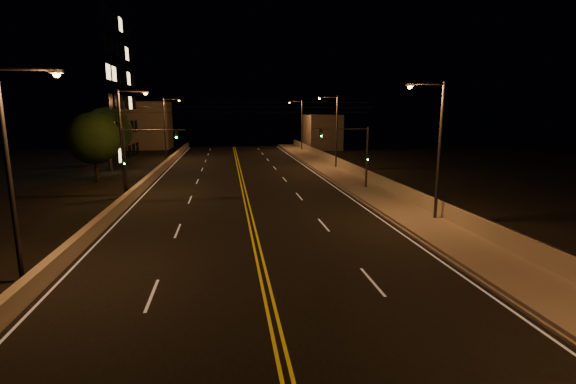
{
  "coord_description": "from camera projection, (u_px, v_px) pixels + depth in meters",
  "views": [
    {
      "loc": [
        -1.44,
        -5.36,
        7.11
      ],
      "look_at": [
        2.0,
        18.0,
        2.5
      ],
      "focal_mm": 26.0,
      "sensor_mm": 36.0,
      "label": 1
    }
  ],
  "objects": [
    {
      "name": "road",
      "position": [
        252.0,
        226.0,
        26.19
      ],
      "size": [
        18.0,
        120.0,
        0.02
      ],
      "primitive_type": "cube",
      "color": "black",
      "rests_on": "ground"
    },
    {
      "name": "sidewalk",
      "position": [
        414.0,
        217.0,
        27.71
      ],
      "size": [
        3.6,
        120.0,
        0.3
      ],
      "primitive_type": "cube",
      "color": "gray",
      "rests_on": "ground"
    },
    {
      "name": "curb",
      "position": [
        387.0,
        219.0,
        27.46
      ],
      "size": [
        0.14,
        120.0,
        0.15
      ],
      "primitive_type": "cube",
      "color": "gray",
      "rests_on": "ground"
    },
    {
      "name": "parapet_wall",
      "position": [
        438.0,
        207.0,
        27.82
      ],
      "size": [
        0.3,
        120.0,
        1.0
      ],
      "primitive_type": "cube",
      "color": "#A79D8B",
      "rests_on": "sidewalk"
    },
    {
      "name": "jersey_barrier",
      "position": [
        99.0,
        225.0,
        24.81
      ],
      "size": [
        0.45,
        120.0,
        0.87
      ],
      "primitive_type": "cube",
      "color": "#A79D8B",
      "rests_on": "ground"
    },
    {
      "name": "distant_building_right",
      "position": [
        321.0,
        132.0,
        79.41
      ],
      "size": [
        6.0,
        10.0,
        6.36
      ],
      "primitive_type": "cube",
      "color": "slate",
      "rests_on": "ground"
    },
    {
      "name": "distant_building_left",
      "position": [
        148.0,
        125.0,
        78.89
      ],
      "size": [
        8.0,
        8.0,
        8.79
      ],
      "primitive_type": "cube",
      "color": "slate",
      "rests_on": "ground"
    },
    {
      "name": "parapet_rail",
      "position": [
        439.0,
        199.0,
        27.72
      ],
      "size": [
        0.06,
        120.0,
        0.06
      ],
      "primitive_type": "cylinder",
      "rotation": [
        1.57,
        0.0,
        0.0
      ],
      "color": "black",
      "rests_on": "parapet_wall"
    },
    {
      "name": "lane_markings",
      "position": [
        252.0,
        226.0,
        26.12
      ],
      "size": [
        17.32,
        116.0,
        0.0
      ],
      "color": "silver",
      "rests_on": "road"
    },
    {
      "name": "streetlight_1",
      "position": [
        436.0,
        143.0,
        26.03
      ],
      "size": [
        2.55,
        0.28,
        8.85
      ],
      "color": "#2D2D33",
      "rests_on": "ground"
    },
    {
      "name": "streetlight_2",
      "position": [
        334.0,
        127.0,
        50.28
      ],
      "size": [
        2.55,
        0.28,
        8.85
      ],
      "color": "#2D2D33",
      "rests_on": "ground"
    },
    {
      "name": "streetlight_3",
      "position": [
        300.0,
        122.0,
        73.28
      ],
      "size": [
        2.55,
        0.28,
        8.85
      ],
      "color": "#2D2D33",
      "rests_on": "ground"
    },
    {
      "name": "streetlight_4",
      "position": [
        15.0,
        161.0,
        16.79
      ],
      "size": [
        2.55,
        0.28,
        8.85
      ],
      "color": "#2D2D33",
      "rests_on": "ground"
    },
    {
      "name": "streetlight_5",
      "position": [
        125.0,
        135.0,
        35.03
      ],
      "size": [
        2.55,
        0.28,
        8.85
      ],
      "color": "#2D2D33",
      "rests_on": "ground"
    },
    {
      "name": "streetlight_6",
      "position": [
        167.0,
        125.0,
        59.95
      ],
      "size": [
        2.55,
        0.28,
        8.85
      ],
      "color": "#2D2D33",
      "rests_on": "ground"
    },
    {
      "name": "traffic_signal_right",
      "position": [
        356.0,
        150.0,
        37.07
      ],
      "size": [
        5.11,
        0.31,
        5.74
      ],
      "color": "#2D2D33",
      "rests_on": "ground"
    },
    {
      "name": "traffic_signal_left",
      "position": [
        137.0,
        153.0,
        34.4
      ],
      "size": [
        5.11,
        0.31,
        5.74
      ],
      "color": "#2D2D33",
      "rests_on": "ground"
    },
    {
      "name": "overhead_wires",
      "position": [
        243.0,
        107.0,
        34.0
      ],
      "size": [
        22.0,
        0.03,
        0.83
      ],
      "color": "black"
    },
    {
      "name": "building_tower",
      "position": [
        12.0,
        61.0,
        48.19
      ],
      "size": [
        24.0,
        15.0,
        26.62
      ],
      "color": "slate",
      "rests_on": "ground"
    },
    {
      "name": "tree_0",
      "position": [
        94.0,
        138.0,
        41.68
      ],
      "size": [
        5.14,
        5.14,
        6.96
      ],
      "color": "black",
      "rests_on": "ground"
    },
    {
      "name": "tree_1",
      "position": [
        108.0,
        131.0,
        49.58
      ],
      "size": [
        5.57,
        5.57,
        7.55
      ],
      "color": "black",
      "rests_on": "ground"
    }
  ]
}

